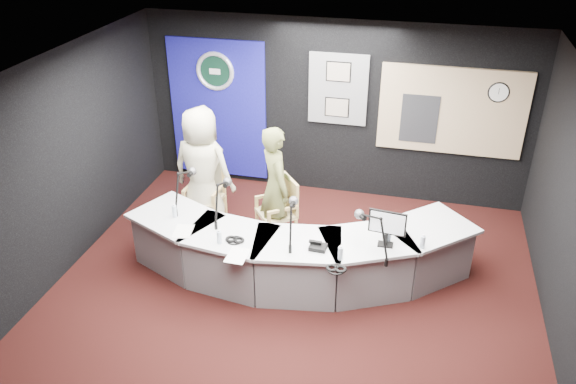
% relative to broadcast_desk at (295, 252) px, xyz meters
% --- Properties ---
extents(ground, '(6.00, 6.00, 0.00)m').
position_rel_broadcast_desk_xyz_m(ground, '(0.05, -0.55, -0.38)').
color(ground, black).
rests_on(ground, ground).
extents(ceiling, '(6.00, 6.00, 0.02)m').
position_rel_broadcast_desk_xyz_m(ceiling, '(0.05, -0.55, 2.42)').
color(ceiling, silver).
rests_on(ceiling, ground).
extents(wall_back, '(6.00, 0.02, 2.80)m').
position_rel_broadcast_desk_xyz_m(wall_back, '(0.05, 2.45, 1.02)').
color(wall_back, black).
rests_on(wall_back, ground).
extents(wall_left, '(0.02, 6.00, 2.80)m').
position_rel_broadcast_desk_xyz_m(wall_left, '(-2.95, -0.55, 1.02)').
color(wall_left, black).
rests_on(wall_left, ground).
extents(broadcast_desk, '(4.50, 1.90, 0.75)m').
position_rel_broadcast_desk_xyz_m(broadcast_desk, '(0.00, 0.00, 0.00)').
color(broadcast_desk, '#B9BBBE').
rests_on(broadcast_desk, ground).
extents(backdrop_panel, '(1.60, 0.05, 2.30)m').
position_rel_broadcast_desk_xyz_m(backdrop_panel, '(-1.85, 2.42, 0.88)').
color(backdrop_panel, navy).
rests_on(backdrop_panel, wall_back).
extents(agency_seal, '(0.63, 0.07, 0.63)m').
position_rel_broadcast_desk_xyz_m(agency_seal, '(-1.85, 2.38, 1.52)').
color(agency_seal, silver).
rests_on(agency_seal, backdrop_panel).
extents(seal_center, '(0.48, 0.01, 0.48)m').
position_rel_broadcast_desk_xyz_m(seal_center, '(-1.85, 2.38, 1.52)').
color(seal_center, black).
rests_on(seal_center, backdrop_panel).
extents(pinboard, '(0.90, 0.04, 1.10)m').
position_rel_broadcast_desk_xyz_m(pinboard, '(0.10, 2.42, 1.38)').
color(pinboard, slate).
rests_on(pinboard, wall_back).
extents(framed_photo_upper, '(0.34, 0.02, 0.27)m').
position_rel_broadcast_desk_xyz_m(framed_photo_upper, '(0.10, 2.39, 1.65)').
color(framed_photo_upper, gray).
rests_on(framed_photo_upper, pinboard).
extents(framed_photo_lower, '(0.34, 0.02, 0.27)m').
position_rel_broadcast_desk_xyz_m(framed_photo_lower, '(0.10, 2.39, 1.09)').
color(framed_photo_lower, gray).
rests_on(framed_photo_lower, pinboard).
extents(booth_window_frame, '(2.12, 0.06, 1.32)m').
position_rel_broadcast_desk_xyz_m(booth_window_frame, '(1.80, 2.42, 1.18)').
color(booth_window_frame, tan).
rests_on(booth_window_frame, wall_back).
extents(booth_glow, '(2.00, 0.02, 1.20)m').
position_rel_broadcast_desk_xyz_m(booth_glow, '(1.80, 2.41, 1.18)').
color(booth_glow, '#FFD5A1').
rests_on(booth_glow, booth_window_frame).
extents(equipment_rack, '(0.55, 0.02, 0.75)m').
position_rel_broadcast_desk_xyz_m(equipment_rack, '(1.35, 2.39, 1.03)').
color(equipment_rack, black).
rests_on(equipment_rack, booth_window_frame).
extents(wall_clock, '(0.28, 0.01, 0.28)m').
position_rel_broadcast_desk_xyz_m(wall_clock, '(2.40, 2.39, 1.52)').
color(wall_clock, white).
rests_on(wall_clock, booth_window_frame).
extents(armchair_left, '(0.53, 0.53, 0.89)m').
position_rel_broadcast_desk_xyz_m(armchair_left, '(-1.57, 0.91, 0.07)').
color(armchair_left, tan).
rests_on(armchair_left, ground).
extents(armchair_right, '(0.68, 0.68, 0.87)m').
position_rel_broadcast_desk_xyz_m(armchair_right, '(-0.45, 0.76, 0.06)').
color(armchair_right, tan).
rests_on(armchair_right, ground).
extents(draped_jacket, '(0.51, 0.13, 0.70)m').
position_rel_broadcast_desk_xyz_m(draped_jacket, '(-1.60, 1.16, 0.24)').
color(draped_jacket, slate).
rests_on(draped_jacket, armchair_left).
extents(person_man, '(0.96, 0.68, 1.85)m').
position_rel_broadcast_desk_xyz_m(person_man, '(-1.57, 0.91, 0.55)').
color(person_man, beige).
rests_on(person_man, ground).
extents(person_woman, '(0.70, 0.76, 1.75)m').
position_rel_broadcast_desk_xyz_m(person_woman, '(-0.45, 0.76, 0.50)').
color(person_woman, brown).
rests_on(person_woman, ground).
extents(computer_monitor, '(0.45, 0.08, 0.30)m').
position_rel_broadcast_desk_xyz_m(computer_monitor, '(1.13, -0.13, 0.70)').
color(computer_monitor, black).
rests_on(computer_monitor, broadcast_desk).
extents(desk_phone, '(0.21, 0.17, 0.05)m').
position_rel_broadcast_desk_xyz_m(desk_phone, '(0.37, -0.40, 0.40)').
color(desk_phone, black).
rests_on(desk_phone, broadcast_desk).
extents(headphones_near, '(0.23, 0.23, 0.04)m').
position_rel_broadcast_desk_xyz_m(headphones_near, '(0.65, -0.75, 0.39)').
color(headphones_near, black).
rests_on(headphones_near, broadcast_desk).
extents(headphones_far, '(0.21, 0.21, 0.04)m').
position_rel_broadcast_desk_xyz_m(headphones_far, '(-0.63, -0.47, 0.39)').
color(headphones_far, black).
rests_on(headphones_far, broadcast_desk).
extents(paper_stack, '(0.27, 0.35, 0.00)m').
position_rel_broadcast_desk_xyz_m(paper_stack, '(-1.32, -0.41, 0.38)').
color(paper_stack, white).
rests_on(paper_stack, broadcast_desk).
extents(notepad, '(0.23, 0.33, 0.00)m').
position_rel_broadcast_desk_xyz_m(notepad, '(-0.51, -0.75, 0.38)').
color(notepad, white).
rests_on(notepad, broadcast_desk).
extents(boom_mic_a, '(0.16, 0.74, 0.60)m').
position_rel_broadcast_desk_xyz_m(boom_mic_a, '(-1.55, 0.21, 0.68)').
color(boom_mic_a, black).
rests_on(boom_mic_a, broadcast_desk).
extents(boom_mic_b, '(0.17, 0.74, 0.60)m').
position_rel_broadcast_desk_xyz_m(boom_mic_b, '(-0.97, 0.04, 0.68)').
color(boom_mic_b, black).
rests_on(boom_mic_b, broadcast_desk).
extents(boom_mic_c, '(0.22, 0.73, 0.60)m').
position_rel_broadcast_desk_xyz_m(boom_mic_c, '(0.02, -0.24, 0.68)').
color(boom_mic_c, black).
rests_on(boom_mic_c, broadcast_desk).
extents(boom_mic_d, '(0.51, 0.60, 0.60)m').
position_rel_broadcast_desk_xyz_m(boom_mic_d, '(0.99, -0.30, 0.68)').
color(boom_mic_d, black).
rests_on(boom_mic_d, broadcast_desk).
extents(water_bottles, '(3.18, 0.58, 0.18)m').
position_rel_broadcast_desk_xyz_m(water_bottles, '(-0.00, -0.29, 0.46)').
color(water_bottles, silver).
rests_on(water_bottles, broadcast_desk).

